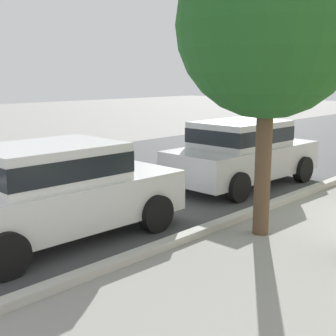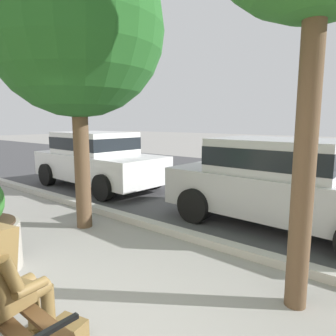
{
  "view_description": "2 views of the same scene",
  "coord_description": "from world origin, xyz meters",
  "views": [
    {
      "loc": [
        -8.55,
        -1.77,
        2.59
      ],
      "look_at": [
        -1.98,
        4.44,
        0.8
      ],
      "focal_mm": 49.63,
      "sensor_mm": 36.0,
      "label": 1
    },
    {
      "loc": [
        2.36,
        -0.88,
        1.87
      ],
      "look_at": [
        -1.98,
        4.44,
        0.8
      ],
      "focal_mm": 32.33,
      "sensor_mm": 36.0,
      "label": 2
    }
  ],
  "objects": [
    {
      "name": "street_surface",
      "position": [
        0.0,
        7.5,
        0.0
      ],
      "size": [
        60.0,
        9.0,
        0.01
      ],
      "primitive_type": "cube",
      "color": "#424244",
      "rests_on": "ground"
    },
    {
      "name": "curb_stone",
      "position": [
        0.0,
        2.9,
        0.06
      ],
      "size": [
        60.0,
        0.2,
        0.12
      ],
      "primitive_type": "cube",
      "color": "#B2AFA8",
      "rests_on": "ground"
    },
    {
      "name": "bronze_statue_seated",
      "position": [
        0.08,
        0.01,
        0.67
      ],
      "size": [
        0.6,
        0.85,
        1.37
      ],
      "color": "brown",
      "rests_on": "ground"
    },
    {
      "name": "street_tree_near_bench",
      "position": [
        -2.08,
        2.21,
        3.35
      ],
      "size": [
        2.89,
        2.89,
        4.81
      ],
      "color": "brown",
      "rests_on": "ground"
    },
    {
      "name": "parked_car_white",
      "position": [
        -4.58,
        4.44,
        0.84
      ],
      "size": [
        4.15,
        2.03,
        1.56
      ],
      "color": "silver",
      "rests_on": "ground"
    },
    {
      "name": "parked_car_silver",
      "position": [
        0.61,
        4.44,
        0.84
      ],
      "size": [
        4.15,
        2.03,
        1.56
      ],
      "color": "#B7B7BC",
      "rests_on": "ground"
    }
  ]
}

